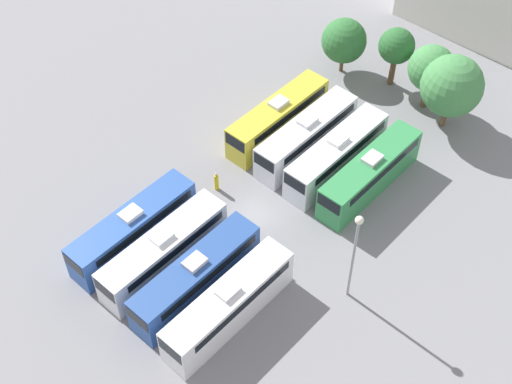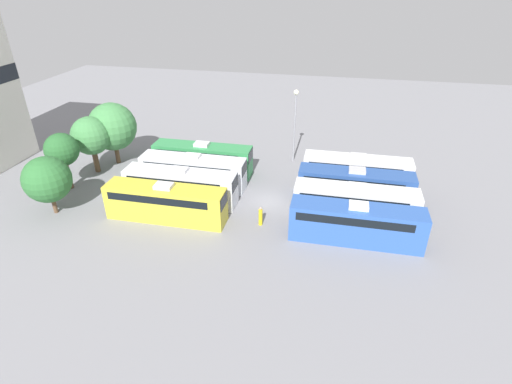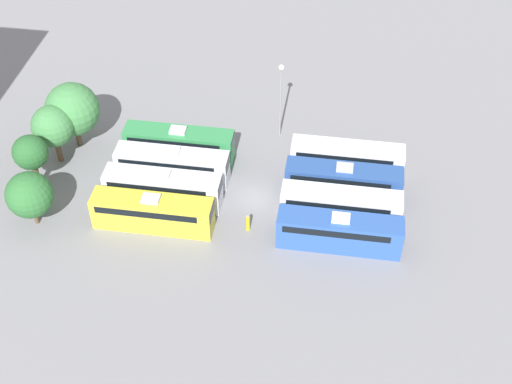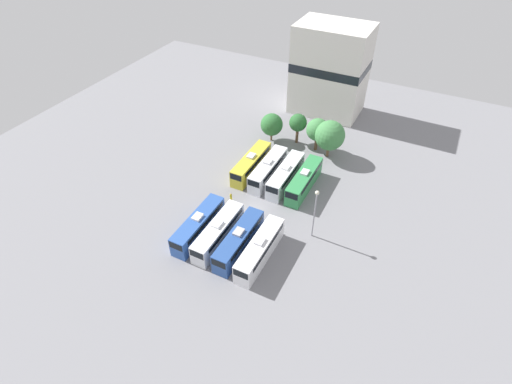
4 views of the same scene
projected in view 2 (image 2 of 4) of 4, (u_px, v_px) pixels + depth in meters
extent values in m
plane|color=gray|center=(269.00, 201.00, 40.31)|extent=(112.51, 112.51, 0.00)
cube|color=#2D56A8|center=(356.00, 224.00, 33.69)|extent=(2.46, 11.16, 3.31)
cube|color=black|center=(354.00, 214.00, 33.29)|extent=(2.50, 9.48, 0.73)
cube|color=black|center=(428.00, 223.00, 32.24)|extent=(2.17, 0.08, 1.16)
cube|color=white|center=(359.00, 206.00, 32.81)|extent=(1.20, 1.60, 0.35)
cube|color=silver|center=(355.00, 204.00, 36.58)|extent=(2.46, 11.16, 3.31)
cube|color=black|center=(353.00, 195.00, 36.18)|extent=(2.50, 9.48, 0.73)
cube|color=black|center=(421.00, 202.00, 35.13)|extent=(2.17, 0.08, 1.16)
cube|color=white|center=(357.00, 187.00, 35.70)|extent=(1.20, 1.60, 0.35)
cube|color=#284C93|center=(355.00, 187.00, 39.53)|extent=(2.46, 11.16, 3.31)
cube|color=black|center=(353.00, 178.00, 39.12)|extent=(2.50, 9.48, 0.73)
cube|color=black|center=(416.00, 184.00, 38.07)|extent=(2.17, 0.08, 1.16)
cube|color=#B2B2B7|center=(357.00, 170.00, 38.64)|extent=(1.20, 1.60, 0.35)
cube|color=white|center=(356.00, 172.00, 42.43)|extent=(2.46, 11.16, 3.31)
cube|color=black|center=(355.00, 164.00, 42.02)|extent=(2.50, 9.48, 0.73)
cube|color=black|center=(413.00, 169.00, 40.97)|extent=(2.17, 0.08, 1.16)
cube|color=silver|center=(359.00, 156.00, 41.54)|extent=(1.20, 1.60, 0.35)
cube|color=gold|center=(166.00, 203.00, 36.72)|extent=(2.46, 11.16, 3.31)
cube|color=black|center=(162.00, 194.00, 36.31)|extent=(2.50, 9.48, 0.73)
cube|color=black|center=(224.00, 201.00, 35.26)|extent=(2.17, 0.08, 1.16)
cube|color=silver|center=(164.00, 186.00, 35.83)|extent=(1.20, 1.60, 0.35)
cube|color=silver|center=(181.00, 187.00, 39.59)|extent=(2.46, 11.16, 3.31)
cube|color=black|center=(177.00, 178.00, 39.18)|extent=(2.50, 9.48, 0.73)
cube|color=black|center=(235.00, 184.00, 38.13)|extent=(2.17, 0.08, 1.16)
cube|color=silver|center=(179.00, 170.00, 38.70)|extent=(1.20, 1.60, 0.35)
cube|color=silver|center=(193.00, 172.00, 42.45)|extent=(2.46, 11.16, 3.31)
cube|color=black|center=(190.00, 164.00, 42.05)|extent=(2.50, 9.48, 0.73)
cube|color=black|center=(244.00, 169.00, 40.99)|extent=(2.17, 0.08, 1.16)
cube|color=white|center=(192.00, 156.00, 41.56)|extent=(1.20, 1.60, 0.35)
cube|color=#338C4C|center=(203.00, 159.00, 45.36)|extent=(2.46, 11.16, 3.31)
cube|color=black|center=(200.00, 151.00, 44.95)|extent=(2.50, 9.48, 0.73)
cube|color=black|center=(250.00, 156.00, 43.90)|extent=(2.17, 0.08, 1.16)
cube|color=silver|center=(202.00, 144.00, 44.47)|extent=(1.20, 1.60, 0.35)
cylinder|color=gold|center=(261.00, 217.00, 36.24)|extent=(0.36, 0.36, 1.61)
sphere|color=tan|center=(261.00, 208.00, 35.79)|extent=(0.24, 0.24, 0.24)
cylinder|color=gray|center=(294.00, 129.00, 46.86)|extent=(0.20, 0.20, 8.28)
sphere|color=#EAE5C6|center=(296.00, 92.00, 44.77)|extent=(0.60, 0.60, 0.60)
cylinder|color=brown|center=(54.00, 203.00, 37.98)|extent=(0.38, 0.38, 2.04)
sphere|color=#2D6B33|center=(47.00, 179.00, 36.75)|extent=(4.34, 4.34, 4.34)
cylinder|color=brown|center=(68.00, 174.00, 42.09)|extent=(0.56, 0.56, 3.23)
sphere|color=#28602D|center=(62.00, 150.00, 40.72)|extent=(3.41, 3.41, 3.41)
cylinder|color=brown|center=(96.00, 160.00, 45.66)|extent=(0.60, 0.60, 2.90)
sphere|color=#428447|center=(91.00, 136.00, 44.23)|extent=(4.27, 4.27, 4.27)
cylinder|color=brown|center=(117.00, 152.00, 47.88)|extent=(0.51, 0.51, 2.62)
sphere|color=#428447|center=(112.00, 127.00, 46.31)|extent=(5.53, 5.53, 5.53)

